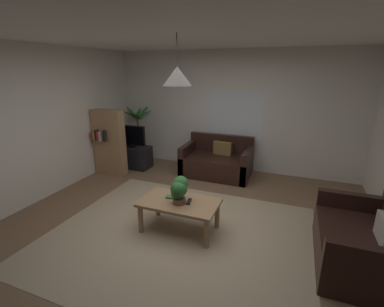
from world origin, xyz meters
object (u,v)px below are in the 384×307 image
at_px(tv_stand, 132,156).
at_px(bookshelf_corner, 109,142).
at_px(remote_on_table_0, 189,201).
at_px(potted_palm_corner, 138,133).
at_px(coffee_table, 179,206).
at_px(couch_under_window, 217,163).
at_px(book_on_table_0, 171,197).
at_px(pendant_lamp, 177,76).
at_px(couch_right_side, 362,245).
at_px(tv, 130,136).
at_px(potted_plant_on_table, 179,189).

xyz_separation_m(tv_stand, bookshelf_corner, (-0.19, -0.53, 0.46)).
height_order(remote_on_table_0, potted_palm_corner, potted_palm_corner).
xyz_separation_m(coffee_table, tv_stand, (-2.10, 1.99, -0.13)).
xyz_separation_m(couch_under_window, bookshelf_corner, (-2.18, -0.78, 0.43)).
bearing_deg(bookshelf_corner, tv_stand, 70.56).
relative_size(coffee_table, tv_stand, 1.20).
bearing_deg(potted_palm_corner, book_on_table_0, -50.01).
relative_size(couch_under_window, remote_on_table_0, 8.96).
relative_size(remote_on_table_0, pendant_lamp, 0.27).
distance_m(coffee_table, potted_palm_corner, 3.39).
bearing_deg(couch_under_window, couch_right_side, -42.34).
distance_m(couch_right_side, tv, 4.77).
bearing_deg(tv, couch_right_side, -23.32).
bearing_deg(tv_stand, bookshelf_corner, -109.44).
bearing_deg(couch_under_window, coffee_table, -87.32).
height_order(couch_right_side, book_on_table_0, couch_right_side).
xyz_separation_m(couch_right_side, potted_palm_corner, (-4.49, 2.44, 0.42)).
bearing_deg(coffee_table, book_on_table_0, 158.93).
xyz_separation_m(book_on_table_0, remote_on_table_0, (0.30, -0.03, 0.00)).
bearing_deg(tv_stand, pendant_lamp, -43.43).
relative_size(book_on_table_0, potted_plant_on_table, 0.34).
xyz_separation_m(coffee_table, tv, (-2.10, 1.97, 0.38)).
bearing_deg(remote_on_table_0, coffee_table, 0.99).
height_order(book_on_table_0, tv_stand, tv_stand).
xyz_separation_m(coffee_table, potted_palm_corner, (-2.23, 2.53, 0.31)).
xyz_separation_m(potted_plant_on_table, tv, (-2.12, 2.01, 0.09)).
bearing_deg(tv, coffee_table, -43.11).
distance_m(couch_under_window, pendant_lamp, 2.91).
height_order(remote_on_table_0, pendant_lamp, pendant_lamp).
height_order(potted_plant_on_table, tv, tv).
bearing_deg(potted_plant_on_table, tv_stand, 136.23).
xyz_separation_m(remote_on_table_0, bookshelf_corner, (-2.42, 1.44, 0.25)).
height_order(couch_under_window, remote_on_table_0, couch_under_window).
distance_m(tv_stand, tv, 0.50).
height_order(coffee_table, remote_on_table_0, remote_on_table_0).
relative_size(coffee_table, bookshelf_corner, 0.77).
distance_m(remote_on_table_0, pendant_lamp, 1.67).
distance_m(tv, pendant_lamp, 3.19).
bearing_deg(pendant_lamp, coffee_table, 90.00).
bearing_deg(potted_plant_on_table, potted_palm_corner, 131.21).
bearing_deg(tv, book_on_table_0, -44.50).
xyz_separation_m(coffee_table, pendant_lamp, (0.00, -0.00, 1.75)).
bearing_deg(coffee_table, potted_palm_corner, 131.43).
distance_m(couch_under_window, potted_palm_corner, 2.19).
bearing_deg(bookshelf_corner, remote_on_table_0, -30.65).
relative_size(couch_under_window, coffee_table, 1.32).
bearing_deg(pendant_lamp, couch_right_side, 2.28).
bearing_deg(potted_palm_corner, potted_plant_on_table, -48.79).
distance_m(couch_right_side, pendant_lamp, 2.92).
height_order(coffee_table, pendant_lamp, pendant_lamp).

